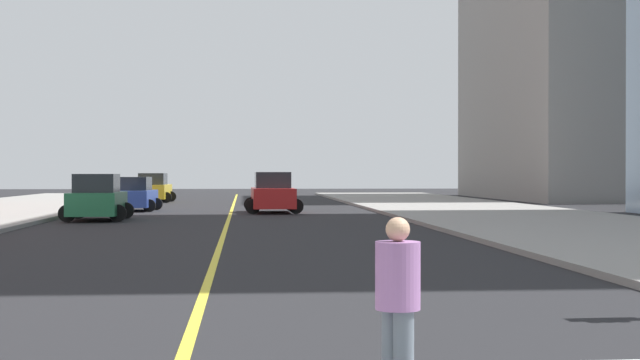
% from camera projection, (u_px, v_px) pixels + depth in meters
% --- Properties ---
extents(lane_divider_paint, '(0.16, 80.00, 0.01)m').
position_uv_depth(lane_divider_paint, '(230.00, 214.00, 42.90)').
color(lane_divider_paint, yellow).
rests_on(lane_divider_paint, ground).
extents(parking_garage_concrete, '(18.00, 24.00, 29.59)m').
position_uv_depth(parking_garage_concrete, '(610.00, 6.00, 69.27)').
color(parking_garage_concrete, gray).
rests_on(parking_garage_concrete, ground).
extents(car_blue_nearest, '(2.59, 4.03, 1.76)m').
position_uv_depth(car_blue_nearest, '(135.00, 195.00, 46.62)').
color(car_blue_nearest, '#2D479E').
rests_on(car_blue_nearest, ground).
extents(car_green_second, '(2.71, 4.32, 1.92)m').
position_uv_depth(car_green_second, '(97.00, 199.00, 37.37)').
color(car_green_second, '#236B42').
rests_on(car_green_second, ground).
extents(car_red_third, '(2.86, 4.53, 2.01)m').
position_uv_depth(car_red_third, '(273.00, 194.00, 44.72)').
color(car_red_third, red).
rests_on(car_red_third, ground).
extents(car_yellow_fourth, '(2.83, 4.44, 1.96)m').
position_uv_depth(car_yellow_fourth, '(153.00, 189.00, 60.62)').
color(car_yellow_fourth, gold).
rests_on(car_yellow_fourth, ground).
extents(pedestrian_crossing, '(0.39, 0.39, 1.58)m').
position_uv_depth(pedestrian_crossing, '(398.00, 299.00, 7.78)').
color(pedestrian_crossing, slate).
rests_on(pedestrian_crossing, ground).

